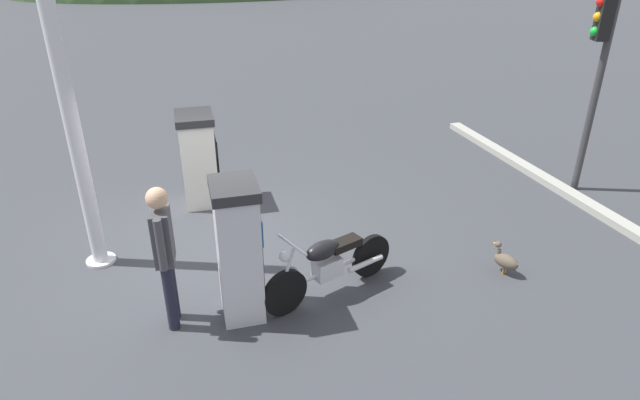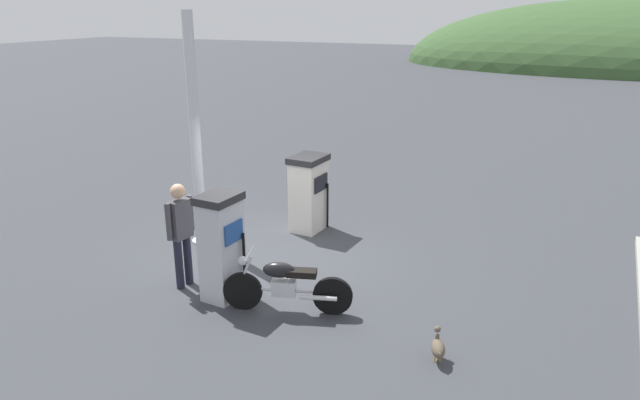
# 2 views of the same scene
# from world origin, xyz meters

# --- Properties ---
(ground_plane) EXTENTS (120.00, 120.00, 0.00)m
(ground_plane) POSITION_xyz_m (0.00, 0.00, 0.00)
(ground_plane) COLOR #383A3F
(fuel_pump_near) EXTENTS (0.61, 0.71, 1.71)m
(fuel_pump_near) POSITION_xyz_m (-0.12, -1.60, 0.87)
(fuel_pump_near) COLOR silver
(fuel_pump_near) RESTS_ON ground
(fuel_pump_far) EXTENTS (0.69, 0.84, 1.55)m
(fuel_pump_far) POSITION_xyz_m (-0.12, 1.60, 0.79)
(fuel_pump_far) COLOR silver
(fuel_pump_far) RESTS_ON ground
(motorcycle_near_pump) EXTENTS (1.89, 0.76, 0.94)m
(motorcycle_near_pump) POSITION_xyz_m (0.97, -1.62, 0.45)
(motorcycle_near_pump) COLOR black
(motorcycle_near_pump) RESTS_ON ground
(attendant_person) EXTENTS (0.27, 0.58, 1.75)m
(attendant_person) POSITION_xyz_m (-0.93, -1.53, 1.01)
(attendant_person) COLOR #1E1E2D
(attendant_person) RESTS_ON ground
(wandering_duck) EXTENTS (0.29, 0.42, 0.43)m
(wandering_duck) POSITION_xyz_m (3.36, -1.99, 0.21)
(wandering_duck) COLOR brown
(wandering_duck) RESTS_ON ground
(roadside_traffic_light) EXTENTS (0.40, 0.29, 3.32)m
(roadside_traffic_light) POSITION_xyz_m (6.19, -0.13, 2.29)
(roadside_traffic_light) COLOR #38383A
(roadside_traffic_light) RESTS_ON ground
(canopy_support_pole) EXTENTS (0.40, 0.40, 4.32)m
(canopy_support_pole) POSITION_xyz_m (-1.76, 0.17, 2.08)
(canopy_support_pole) COLOR silver
(canopy_support_pole) RESTS_ON ground
(road_edge_kerb) EXTENTS (0.58, 7.08, 0.12)m
(road_edge_kerb) POSITION_xyz_m (5.95, 0.00, 0.06)
(road_edge_kerb) COLOR #9E9E93
(road_edge_kerb) RESTS_ON ground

